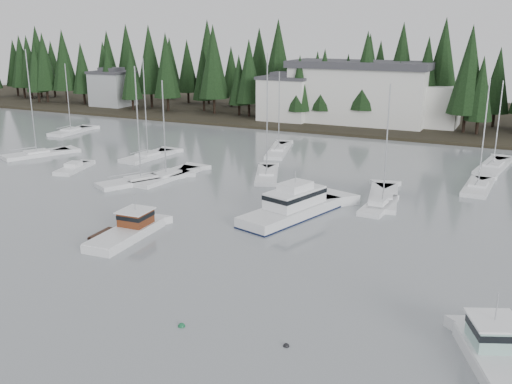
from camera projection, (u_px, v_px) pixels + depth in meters
ground at (23, 357)px, 30.75m from camera, size 260.00×260.00×0.00m
far_shore_land at (403, 116)px, 114.68m from camera, size 240.00×54.00×1.00m
conifer_treeline at (390, 124)px, 105.16m from camera, size 200.00×22.00×20.00m
house_west at (286, 97)px, 105.32m from camera, size 9.54×7.42×8.75m
house_far_west at (112, 88)px, 124.64m from camera, size 8.48×7.42×8.25m
harbor_inn at (371, 93)px, 101.63m from camera, size 29.50×11.50×10.90m
lobster_boat_brown at (127, 232)px, 48.17m from camera, size 4.45×8.27×4.02m
cabin_cruiser_center at (292, 209)px, 53.38m from camera, size 6.72×12.16×4.99m
lobster_boat_teal at (499, 361)px, 29.44m from camera, size 5.61×8.27×4.35m
sailboat_0 at (279, 152)px, 81.26m from camera, size 5.36×11.17×11.84m
sailboat_1 at (166, 178)px, 67.17m from camera, size 3.97×10.30×11.94m
sailboat_2 at (478, 188)px, 62.63m from camera, size 2.93×8.19×12.50m
sailboat_3 at (267, 176)px, 67.71m from camera, size 5.64×9.04×14.90m
sailboat_4 at (383, 199)px, 58.78m from camera, size 4.70×10.19×12.38m
sailboat_5 at (71, 132)px, 96.13m from camera, size 3.48×8.61×11.99m
sailboat_6 at (37, 155)px, 78.91m from camera, size 6.41×9.32×14.91m
sailboat_8 at (148, 158)px, 77.53m from camera, size 3.55×8.83×13.85m
sailboat_11 at (493, 168)px, 71.96m from camera, size 4.19×10.95×11.47m
sailboat_12 at (141, 182)px, 65.35m from camera, size 7.08×10.25×13.62m
runabout_0 at (74, 169)px, 70.88m from camera, size 3.70×6.65×1.42m
runabout_1 at (378, 207)px, 55.87m from camera, size 2.52×6.64×1.42m
mooring_buoy_green at (182, 326)px, 33.89m from camera, size 0.44×0.44×0.44m
mooring_buoy_dark at (286, 346)px, 31.78m from camera, size 0.36×0.36×0.36m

